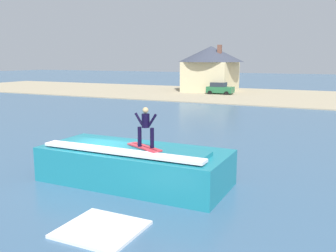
# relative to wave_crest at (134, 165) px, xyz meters

# --- Properties ---
(ground_plane) EXTENTS (260.00, 260.00, 0.00)m
(ground_plane) POSITION_rel_wave_crest_xyz_m (-1.39, -0.45, -0.80)
(ground_plane) COLOR #3C5F7F
(wave_crest) EXTENTS (8.11, 3.46, 1.70)m
(wave_crest) POSITION_rel_wave_crest_xyz_m (0.00, 0.00, 0.00)
(wave_crest) COLOR teal
(wave_crest) RESTS_ON ground_plane
(surfboard) EXTENTS (1.90, 1.25, 0.06)m
(surfboard) POSITION_rel_wave_crest_xyz_m (0.71, -0.34, 0.93)
(surfboard) COLOR #D8333F
(surfboard) RESTS_ON wave_crest
(surfer) EXTENTS (1.01, 0.32, 1.64)m
(surfer) POSITION_rel_wave_crest_xyz_m (0.83, -0.41, 1.87)
(surfer) COLOR black
(surfer) RESTS_ON surfboard
(shoreline_bank) EXTENTS (120.00, 24.12, 0.12)m
(shoreline_bank) POSITION_rel_wave_crest_xyz_m (-1.39, 40.78, -0.74)
(shoreline_bank) COLOR tan
(shoreline_bank) RESTS_ON ground_plane
(car_near_shore) EXTENTS (3.90, 2.29, 1.86)m
(car_near_shore) POSITION_rel_wave_crest_xyz_m (-9.02, 40.30, 0.15)
(car_near_shore) COLOR #23663D
(car_near_shore) RESTS_ON ground_plane
(house_with_chimney) EXTENTS (10.64, 10.64, 7.49)m
(house_with_chimney) POSITION_rel_wave_crest_xyz_m (-12.08, 44.86, 3.41)
(house_with_chimney) COLOR beige
(house_with_chimney) RESTS_ON ground_plane
(whitewater_patch) EXTENTS (2.42, 2.28, 0.10)m
(whitewater_patch) POSITION_rel_wave_crest_xyz_m (1.44, -4.42, -0.75)
(whitewater_patch) COLOR white
(whitewater_patch) RESTS_ON ground_plane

